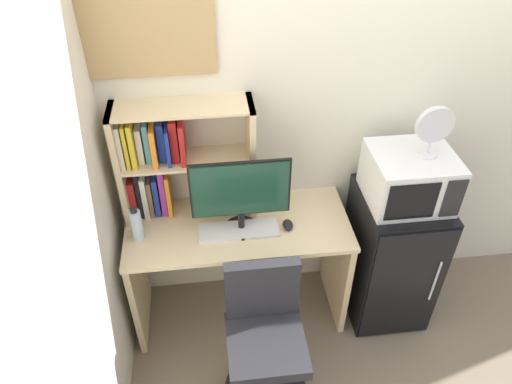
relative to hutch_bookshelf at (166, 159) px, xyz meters
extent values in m
cube|color=silver|center=(1.68, 0.12, 0.16)|extent=(6.40, 0.04, 2.60)
cube|color=beige|center=(0.36, -0.17, -0.37)|extent=(1.27, 0.55, 0.03)
cube|color=beige|center=(-0.25, -0.17, -0.76)|extent=(0.04, 0.50, 0.75)
cube|color=beige|center=(0.98, -0.17, -0.76)|extent=(0.04, 0.50, 0.75)
cube|color=beige|center=(-0.25, -0.01, -0.02)|extent=(0.03, 0.23, 0.68)
cube|color=beige|center=(0.46, -0.01, -0.02)|extent=(0.03, 0.23, 0.68)
cube|color=beige|center=(0.11, -0.01, 0.32)|extent=(0.74, 0.23, 0.01)
cube|color=beige|center=(0.11, -0.01, 0.00)|extent=(0.67, 0.23, 0.01)
cube|color=#B21E1E|center=(-0.21, 0.01, -0.23)|extent=(0.04, 0.15, 0.25)
cube|color=black|center=(-0.17, 0.01, -0.21)|extent=(0.02, 0.14, 0.30)
cube|color=silver|center=(-0.14, 0.01, -0.22)|extent=(0.03, 0.17, 0.28)
cube|color=brown|center=(-0.12, 0.01, -0.24)|extent=(0.02, 0.14, 0.24)
cube|color=navy|center=(-0.08, 0.01, -0.23)|extent=(0.03, 0.14, 0.25)
cube|color=purple|center=(-0.04, 0.01, -0.20)|extent=(0.03, 0.14, 0.32)
cube|color=orange|center=(-0.01, 0.01, -0.22)|extent=(0.02, 0.17, 0.28)
cube|color=silver|center=(-0.22, 0.00, 0.13)|extent=(0.02, 0.17, 0.25)
cube|color=gold|center=(-0.19, 0.00, 0.13)|extent=(0.02, 0.18, 0.25)
cube|color=gold|center=(-0.16, 0.00, 0.13)|extent=(0.03, 0.19, 0.26)
cube|color=silver|center=(-0.13, 0.02, 0.11)|extent=(0.03, 0.13, 0.21)
cube|color=teal|center=(-0.09, 0.02, 0.12)|extent=(0.03, 0.13, 0.23)
cube|color=orange|center=(-0.05, 0.00, 0.12)|extent=(0.03, 0.19, 0.22)
cube|color=navy|center=(-0.01, 0.02, 0.12)|extent=(0.04, 0.13, 0.23)
cube|color=navy|center=(0.02, 0.00, 0.11)|extent=(0.02, 0.19, 0.21)
cube|color=#B21E1E|center=(0.05, 0.01, 0.13)|extent=(0.04, 0.14, 0.25)
cube|color=#B21E1E|center=(0.10, 0.00, 0.12)|extent=(0.03, 0.19, 0.24)
cylinder|color=black|center=(0.38, -0.21, -0.35)|extent=(0.19, 0.19, 0.02)
cylinder|color=black|center=(0.38, -0.21, -0.29)|extent=(0.04, 0.04, 0.11)
cube|color=black|center=(0.38, -0.21, -0.08)|extent=(0.53, 0.01, 0.35)
cube|color=#193D2D|center=(0.38, -0.21, -0.08)|extent=(0.51, 0.02, 0.32)
cube|color=silver|center=(0.36, -0.23, -0.35)|extent=(0.44, 0.15, 0.02)
ellipsoid|color=black|center=(0.64, -0.23, -0.34)|extent=(0.06, 0.09, 0.03)
cylinder|color=silver|center=(-0.18, -0.22, -0.27)|extent=(0.06, 0.06, 0.19)
cylinder|color=black|center=(-0.18, -0.22, -0.16)|extent=(0.04, 0.04, 0.02)
cube|color=black|center=(1.30, -0.21, -0.68)|extent=(0.47, 0.52, 0.91)
cube|color=black|center=(1.30, -0.48, -0.68)|extent=(0.45, 0.01, 0.87)
cylinder|color=#B2B2B7|center=(1.47, -0.49, -0.64)|extent=(0.01, 0.01, 0.32)
cube|color=silver|center=(1.30, -0.21, -0.08)|extent=(0.44, 0.40, 0.29)
cube|color=black|center=(1.24, -0.41, -0.08)|extent=(0.27, 0.01, 0.22)
cube|color=black|center=(1.46, -0.41, -0.08)|extent=(0.11, 0.01, 0.24)
cylinder|color=silver|center=(1.37, -0.21, 0.07)|extent=(0.11, 0.11, 0.01)
cylinder|color=silver|center=(1.37, -0.21, 0.11)|extent=(0.02, 0.02, 0.07)
cylinder|color=silver|center=(1.37, -0.22, 0.25)|extent=(0.20, 0.03, 0.20)
cylinder|color=black|center=(0.45, -0.76, -0.90)|extent=(0.04, 0.04, 0.42)
cube|color=#232328|center=(0.45, -0.76, -0.67)|extent=(0.40, 0.40, 0.07)
cube|color=#232328|center=(0.45, -0.58, -0.45)|extent=(0.38, 0.06, 0.38)
cube|color=tan|center=(-0.07, 0.09, 0.72)|extent=(0.74, 0.02, 0.54)
camera|label=1|loc=(0.22, -2.19, 1.50)|focal=33.98mm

